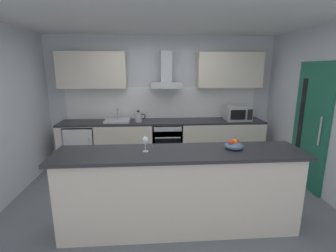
{
  "coord_description": "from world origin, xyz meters",
  "views": [
    {
      "loc": [
        -0.25,
        -3.29,
        1.93
      ],
      "look_at": [
        0.03,
        0.47,
        1.05
      ],
      "focal_mm": 26.04,
      "sensor_mm": 36.0,
      "label": 1
    }
  ],
  "objects_px": {
    "refrigerator": "(83,145)",
    "sink": "(117,120)",
    "oven": "(167,142)",
    "wine_glass": "(145,141)",
    "microwave": "(238,113)",
    "fruit_bowl": "(234,145)",
    "range_hood": "(166,76)",
    "kettle": "(138,117)"
  },
  "relations": [
    {
      "from": "microwave",
      "to": "sink",
      "type": "relative_size",
      "value": 1.0
    },
    {
      "from": "microwave",
      "to": "kettle",
      "type": "relative_size",
      "value": 1.73
    },
    {
      "from": "kettle",
      "to": "wine_glass",
      "type": "relative_size",
      "value": 1.62
    },
    {
      "from": "refrigerator",
      "to": "sink",
      "type": "relative_size",
      "value": 1.7
    },
    {
      "from": "oven",
      "to": "microwave",
      "type": "distance_m",
      "value": 1.58
    },
    {
      "from": "wine_glass",
      "to": "fruit_bowl",
      "type": "bearing_deg",
      "value": 1.2
    },
    {
      "from": "range_hood",
      "to": "sink",
      "type": "bearing_deg",
      "value": -173.19
    },
    {
      "from": "wine_glass",
      "to": "oven",
      "type": "bearing_deg",
      "value": 79.76
    },
    {
      "from": "kettle",
      "to": "range_hood",
      "type": "distance_m",
      "value": 0.98
    },
    {
      "from": "wine_glass",
      "to": "microwave",
      "type": "bearing_deg",
      "value": 49.0
    },
    {
      "from": "microwave",
      "to": "wine_glass",
      "type": "relative_size",
      "value": 2.81
    },
    {
      "from": "refrigerator",
      "to": "fruit_bowl",
      "type": "relative_size",
      "value": 3.86
    },
    {
      "from": "microwave",
      "to": "sink",
      "type": "distance_m",
      "value": 2.46
    },
    {
      "from": "refrigerator",
      "to": "sink",
      "type": "bearing_deg",
      "value": 1.09
    },
    {
      "from": "microwave",
      "to": "sink",
      "type": "bearing_deg",
      "value": 179.09
    },
    {
      "from": "range_hood",
      "to": "fruit_bowl",
      "type": "xyz_separation_m",
      "value": [
        0.66,
        -2.27,
        -0.74
      ]
    },
    {
      "from": "oven",
      "to": "range_hood",
      "type": "xyz_separation_m",
      "value": [
        0.0,
        0.13,
        1.33
      ]
    },
    {
      "from": "kettle",
      "to": "fruit_bowl",
      "type": "bearing_deg",
      "value": -59.76
    },
    {
      "from": "microwave",
      "to": "wine_glass",
      "type": "xyz_separation_m",
      "value": [
        -1.85,
        -2.13,
        0.08
      ]
    },
    {
      "from": "sink",
      "to": "kettle",
      "type": "xyz_separation_m",
      "value": [
        0.42,
        -0.04,
        0.08
      ]
    },
    {
      "from": "oven",
      "to": "wine_glass",
      "type": "height_order",
      "value": "wine_glass"
    },
    {
      "from": "refrigerator",
      "to": "kettle",
      "type": "xyz_separation_m",
      "value": [
        1.15,
        -0.03,
        0.58
      ]
    },
    {
      "from": "refrigerator",
      "to": "fruit_bowl",
      "type": "xyz_separation_m",
      "value": [
        2.37,
        -2.13,
        0.63
      ]
    },
    {
      "from": "microwave",
      "to": "range_hood",
      "type": "relative_size",
      "value": 0.69
    },
    {
      "from": "oven",
      "to": "sink",
      "type": "relative_size",
      "value": 1.6
    },
    {
      "from": "refrigerator",
      "to": "range_hood",
      "type": "bearing_deg",
      "value": 4.41
    },
    {
      "from": "oven",
      "to": "refrigerator",
      "type": "height_order",
      "value": "oven"
    },
    {
      "from": "refrigerator",
      "to": "kettle",
      "type": "height_order",
      "value": "kettle"
    },
    {
      "from": "oven",
      "to": "fruit_bowl",
      "type": "bearing_deg",
      "value": -72.91
    },
    {
      "from": "microwave",
      "to": "fruit_bowl",
      "type": "distance_m",
      "value": 2.26
    },
    {
      "from": "microwave",
      "to": "wine_glass",
      "type": "bearing_deg",
      "value": -131.0
    },
    {
      "from": "oven",
      "to": "range_hood",
      "type": "relative_size",
      "value": 1.11
    },
    {
      "from": "refrigerator",
      "to": "sink",
      "type": "height_order",
      "value": "sink"
    },
    {
      "from": "microwave",
      "to": "fruit_bowl",
      "type": "relative_size",
      "value": 2.27
    },
    {
      "from": "refrigerator",
      "to": "kettle",
      "type": "bearing_deg",
      "value": -1.55
    },
    {
      "from": "microwave",
      "to": "fruit_bowl",
      "type": "xyz_separation_m",
      "value": [
        -0.81,
        -2.11,
        0.0
      ]
    },
    {
      "from": "sink",
      "to": "range_hood",
      "type": "relative_size",
      "value": 0.69
    },
    {
      "from": "oven",
      "to": "kettle",
      "type": "bearing_deg",
      "value": -176.61
    },
    {
      "from": "sink",
      "to": "kettle",
      "type": "relative_size",
      "value": 1.73
    },
    {
      "from": "oven",
      "to": "refrigerator",
      "type": "relative_size",
      "value": 0.94
    },
    {
      "from": "fruit_bowl",
      "to": "refrigerator",
      "type": "bearing_deg",
      "value": 138.03
    },
    {
      "from": "oven",
      "to": "microwave",
      "type": "relative_size",
      "value": 1.6
    }
  ]
}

